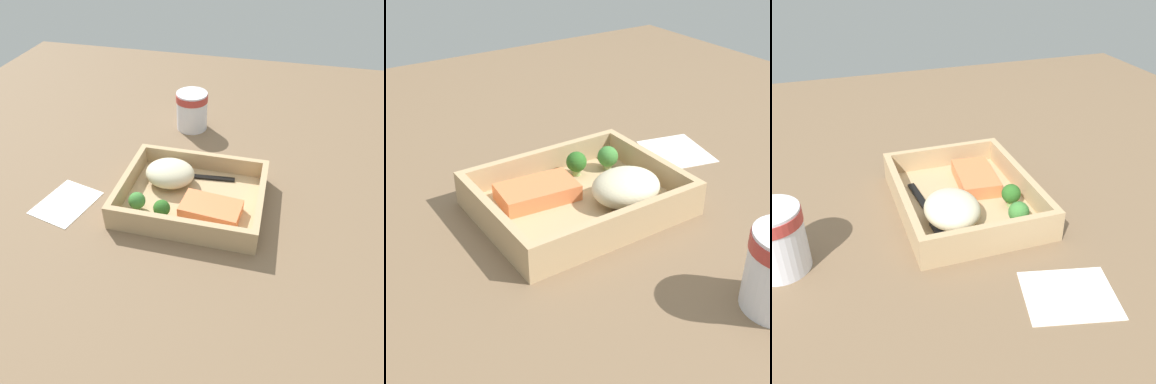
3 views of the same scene
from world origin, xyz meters
TOP-DOWN VIEW (x-y plane):
  - ground_plane at (0.00, 0.00)cm, footprint 160.00×160.00cm
  - takeout_tray at (0.00, 0.00)cm, footprint 27.35×21.54cm
  - tray_rim at (0.00, 0.00)cm, footprint 27.35×21.54cm
  - salmon_fillet at (-4.45, 3.60)cm, footprint 11.55×7.42cm
  - mashed_potatoes at (5.46, -3.73)cm, footprint 9.94×8.48cm
  - broccoli_floret_1 at (4.05, 6.58)cm, footprint 3.11×3.11cm
  - broccoli_floret_2 at (9.16, 5.59)cm, footprint 3.20×3.20cm
  - fork at (1.67, -6.52)cm, footprint 15.88×3.06cm
  - receipt_slip at (24.06, 6.01)cm, footprint 11.94×13.50cm

SIDE VIEW (x-z plane):
  - ground_plane at x=0.00cm, z-range -2.00..0.00cm
  - receipt_slip at x=24.06cm, z-range 0.00..0.24cm
  - takeout_tray at x=0.00cm, z-range 0.00..1.20cm
  - fork at x=1.67cm, z-range 1.20..1.64cm
  - salmon_fillet at x=-4.45cm, z-range 1.20..3.52cm
  - tray_rim at x=0.00cm, z-range 1.20..4.99cm
  - broccoli_floret_2 at x=9.16cm, z-range 1.40..5.18cm
  - broccoli_floret_1 at x=4.05cm, z-range 1.45..5.26cm
  - mashed_potatoes at x=5.46cm, z-range 1.20..5.92cm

